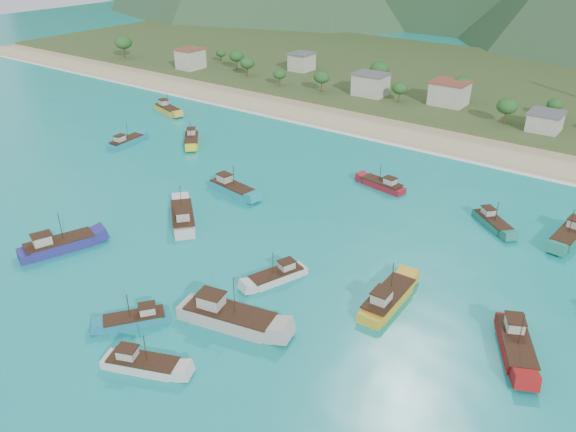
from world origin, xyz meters
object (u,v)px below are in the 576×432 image
Objects in this scene: boat_4 at (183,218)px; boat_23 at (142,365)px; boat_6 at (569,236)px; boat_2 at (231,189)px; boat_19 at (136,320)px; boat_13 at (277,277)px; boat_14 at (382,185)px; boat_25 at (192,140)px; boat_12 at (58,246)px; boat_10 at (167,110)px; boat_3 at (515,345)px; boat_7 at (387,300)px; boat_17 at (492,223)px; boat_5 at (228,317)px; boat_22 at (126,142)px.

boat_23 is at bearing -100.64° from boat_4.
boat_4 is at bearing 36.63° from boat_6.
boat_2 is 1.32× the size of boat_19.
boat_14 is at bearing -65.39° from boat_13.
boat_6 is 87.12m from boat_25.
boat_12 reaches higher than boat_23.
boat_12 is (42.92, -64.87, 0.12)m from boat_10.
boat_7 is at bearing -23.47° from boat_3.
boat_23 reaches higher than boat_17.
boat_5 reaches higher than boat_10.
boat_10 is 107.22m from boat_23.
boat_7 is at bearing -49.33° from boat_4.
boat_25 reaches higher than boat_23.
boat_22 is (-63.26, -14.07, 0.03)m from boat_14.
boat_19 is (-30.21, -56.52, -0.04)m from boat_17.
boat_4 is at bearing -25.85° from boat_3.
boat_3 is 1.18× the size of boat_14.
boat_10 is 27.98m from boat_25.
boat_6 is 111.59m from boat_10.
boat_4 is 1.21× the size of boat_25.
boat_17 is 74.69m from boat_25.
boat_5 is at bearing 64.01° from boat_6.
boat_13 is 25.24m from boat_23.
boat_6 is 51.65m from boat_13.
boat_12 is 37.66m from boat_13.
boat_14 is at bearing 171.70° from boat_5.
boat_13 is at bearing -167.00° from boat_7.
boat_19 is (68.48, -70.23, -0.22)m from boat_10.
boat_2 reaches higher than boat_19.
boat_12 is 62.96m from boat_14.
boat_22 is at bearing -42.03° from boat_17.
boat_17 is at bearing 2.07° from boat_22.
boat_13 is 39.84m from boat_14.
boat_12 is 1.42× the size of boat_17.
boat_4 is 37.95m from boat_23.
boat_3 is at bearing -16.89° from boat_22.
boat_25 reaches higher than boat_22.
boat_19 is (-42.57, -59.21, -0.22)m from boat_6.
boat_4 is 1.02× the size of boat_10.
boat_5 reaches higher than boat_3.
boat_12 is at bearing 44.24° from boat_6.
boat_13 is (-33.32, -39.47, -0.18)m from boat_6.
boat_5 reaches higher than boat_6.
boat_12 is (-68.12, -53.85, 0.12)m from boat_6.
boat_6 is 0.98× the size of boat_10.
boat_13 is at bearing -78.24° from boat_19.
boat_17 reaches higher than boat_19.
boat_6 is at bearing 2.70° from boat_22.
boat_10 reaches higher than boat_13.
boat_13 is (34.81, 14.39, -0.30)m from boat_12.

